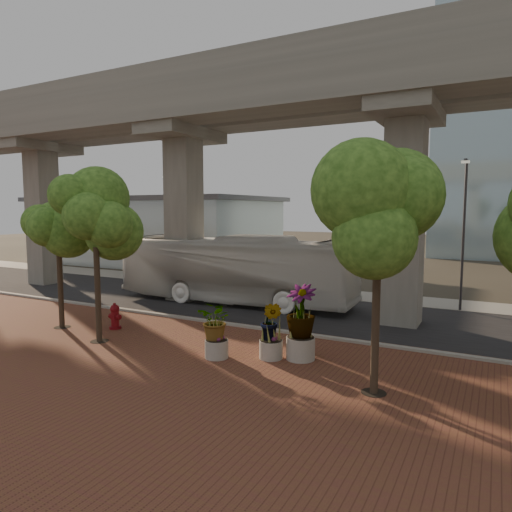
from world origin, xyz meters
The scene contains 17 objects.
ground centered at (0.00, 0.00, 0.00)m, with size 160.00×160.00×0.00m, color #322E24.
brick_plaza centered at (0.00, -8.00, 0.03)m, with size 70.00×13.00×0.06m, color brown.
asphalt_road centered at (0.00, 2.00, 0.02)m, with size 90.00×8.00×0.04m, color black.
curb_strip centered at (0.00, -2.00, 0.08)m, with size 70.00×0.25×0.16m, color gray.
far_sidewalk centered at (0.00, 7.50, 0.03)m, with size 90.00×3.00×0.06m, color gray.
transit_viaduct centered at (0.00, 2.00, 7.29)m, with size 72.00×5.60×12.40m.
station_pavilion centered at (-20.00, 16.00, 3.22)m, with size 23.00×13.00×6.30m.
transit_bus centered at (-2.97, 2.46, 1.85)m, with size 3.12×13.29×3.70m, color silver.
fire_hydrant centered at (-4.61, -4.82, 0.60)m, with size 0.56×0.50×1.12m.
planter_front centered at (1.32, -6.00, 1.26)m, with size 1.80×1.80×1.98m.
planter_right centered at (3.93, -4.79, 1.61)m, with size 2.40×2.40×2.57m.
planter_left centered at (3.00, -5.18, 1.25)m, with size 1.79×1.79×1.97m.
street_tree_far_west centered at (-6.82, -5.73, 4.64)m, with size 3.44×3.44×6.17m.
street_tree_near_west centered at (-3.76, -6.49, 4.80)m, with size 3.73×3.73×6.46m.
street_tree_near_east centered at (6.84, -6.50, 4.87)m, with size 4.39×4.39×6.83m.
streetlamp_west centered at (-10.72, 7.06, 4.38)m, with size 0.37×1.09×7.49m.
streetlamp_east centered at (8.16, 6.05, 4.39)m, with size 0.37×1.09×7.52m.
Camera 1 is at (9.69, -18.85, 5.15)m, focal length 32.00 mm.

